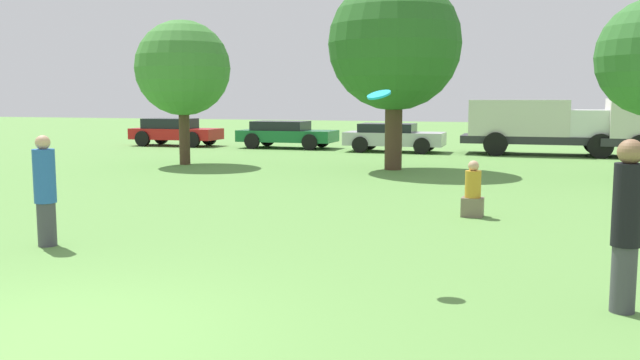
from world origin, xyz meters
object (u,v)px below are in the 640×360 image
parked_car_silver (393,136)px  delivery_truck_white (539,124)px  person_thrower (45,190)px  person_catcher (627,222)px  parked_car_red (174,131)px  parked_car_green (286,133)px  tree_0 (183,69)px  bystander_sitting (473,193)px  tree_1 (395,44)px  frisbee (379,95)px

parked_car_silver → delivery_truck_white: delivery_truck_white is taller
person_thrower → person_catcher: bearing=0.0°
delivery_truck_white → parked_car_red: bearing=179.2°
parked_car_red → parked_car_green: size_ratio=0.96×
person_thrower → person_catcher: size_ratio=0.93×
person_thrower → tree_0: tree_0 is taller
person_catcher → bystander_sitting: (-2.12, 5.21, -0.50)m
bystander_sitting → parked_car_green: 18.02m
tree_0 → bystander_sitting: bearing=-34.1°
tree_1 → parked_car_green: (-6.64, 7.36, -3.18)m
frisbee → delivery_truck_white: 19.90m
tree_1 → parked_car_green: bearing=132.0°
person_catcher → parked_car_silver: 20.95m
parked_car_red → frisbee: bearing=-54.7°
bystander_sitting → tree_0: bearing=145.9°
person_thrower → parked_car_silver: bearing=91.7°
person_catcher → bystander_sitting: 5.64m
person_catcher → tree_1: size_ratio=0.30×
parked_car_green → parked_car_silver: 5.04m
person_thrower → tree_1: size_ratio=0.28×
bystander_sitting → parked_car_red: (-15.45, 14.68, 0.25)m
frisbee → parked_car_green: (-9.36, 19.81, -1.58)m
tree_0 → tree_1: tree_1 is taller
bystander_sitting → parked_car_green: bearing=123.5°
tree_0 → frisbee: bearing=-50.4°
frisbee → delivery_truck_white: size_ratio=0.05×
parked_car_red → parked_car_silver: parked_car_red is taller
person_thrower → parked_car_silver: (0.77, 19.18, -0.20)m
person_catcher → person_thrower: bearing=0.0°
delivery_truck_white → tree_1: bearing=-121.1°
parked_car_silver → person_thrower: bearing=-94.4°
delivery_truck_white → person_thrower: bearing=-110.3°
tree_1 → delivery_truck_white: tree_1 is taller
tree_1 → parked_car_silver: bearing=103.3°
person_thrower → delivery_truck_white: 20.75m
tree_1 → parked_car_silver: tree_1 is taller
parked_car_red → parked_car_silver: 10.52m
frisbee → tree_1: 12.84m
parked_car_silver → tree_0: bearing=-127.4°
person_thrower → tree_0: 12.70m
person_thrower → person_catcher: person_catcher is taller
frisbee → parked_car_silver: size_ratio=0.07×
tree_0 → delivery_truck_white: bearing=36.2°
bystander_sitting → delivery_truck_white: delivery_truck_white is taller
tree_1 → parked_car_red: bearing=150.0°
person_thrower → bystander_sitting: person_thrower is taller
bystander_sitting → tree_0: 12.72m
parked_car_green → delivery_truck_white: size_ratio=0.72×
person_thrower → delivery_truck_white: delivery_truck_white is taller
frisbee → bystander_sitting: bearing=83.0°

